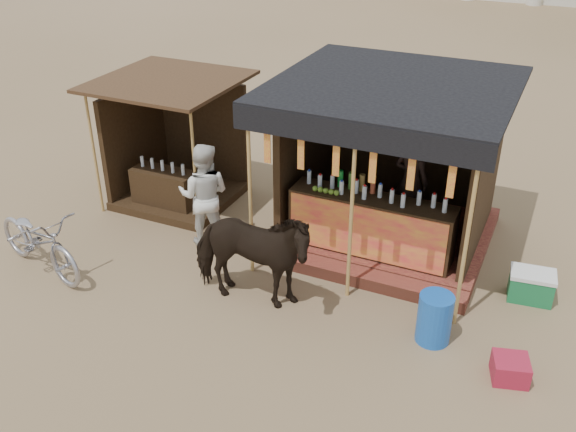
# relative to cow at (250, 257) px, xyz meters

# --- Properties ---
(ground) EXTENTS (120.00, 120.00, 0.00)m
(ground) POSITION_rel_cow_xyz_m (0.21, -0.79, -0.80)
(ground) COLOR #846B4C
(ground) RESTS_ON ground
(main_stall) EXTENTS (3.60, 3.61, 2.78)m
(main_stall) POSITION_rel_cow_xyz_m (1.23, 2.57, 0.22)
(main_stall) COLOR brown
(main_stall) RESTS_ON ground
(secondary_stall) EXTENTS (2.40, 2.40, 2.38)m
(secondary_stall) POSITION_rel_cow_xyz_m (-2.96, 2.45, 0.05)
(secondary_stall) COLOR #322112
(secondary_stall) RESTS_ON ground
(cow) EXTENTS (1.98, 1.07, 1.60)m
(cow) POSITION_rel_cow_xyz_m (0.00, 0.00, 0.00)
(cow) COLOR black
(cow) RESTS_ON ground
(motorbike) EXTENTS (2.19, 1.23, 1.09)m
(motorbike) POSITION_rel_cow_xyz_m (-3.41, -0.61, -0.26)
(motorbike) COLOR #9C9AA3
(motorbike) RESTS_ON ground
(bystander) EXTENTS (1.04, 0.92, 1.80)m
(bystander) POSITION_rel_cow_xyz_m (-1.49, 1.21, 0.10)
(bystander) COLOR silver
(bystander) RESTS_ON ground
(blue_barrel) EXTENTS (0.51, 0.51, 0.72)m
(blue_barrel) POSITION_rel_cow_xyz_m (2.61, 0.28, -0.44)
(blue_barrel) COLOR blue
(blue_barrel) RESTS_ON ground
(red_crate) EXTENTS (0.53, 0.52, 0.30)m
(red_crate) POSITION_rel_cow_xyz_m (3.67, -0.06, -0.65)
(red_crate) COLOR maroon
(red_crate) RESTS_ON ground
(cooler) EXTENTS (0.69, 0.51, 0.46)m
(cooler) POSITION_rel_cow_xyz_m (3.70, 1.81, -0.57)
(cooler) COLOR #18703C
(cooler) RESTS_ON ground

